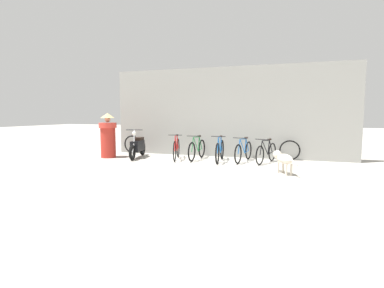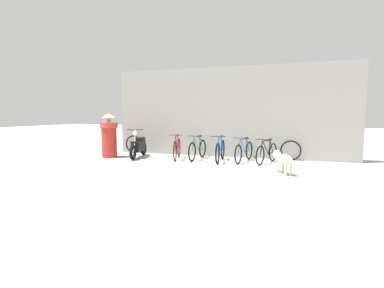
# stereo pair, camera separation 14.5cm
# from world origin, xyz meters

# --- Properties ---
(ground_plane) EXTENTS (60.00, 60.00, 0.00)m
(ground_plane) POSITION_xyz_m (0.00, 0.00, 0.00)
(ground_plane) COLOR #ADA89E
(shop_wall_back) EXTENTS (8.76, 0.20, 3.23)m
(shop_wall_back) POSITION_xyz_m (0.00, 3.55, 1.62)
(shop_wall_back) COLOR gray
(shop_wall_back) RESTS_ON ground
(bicycle_0) EXTENTS (0.55, 1.65, 0.87)m
(bicycle_0) POSITION_xyz_m (-1.51, 2.37, 0.36)
(bicycle_0) COLOR black
(bicycle_0) RESTS_ON ground
(bicycle_1) EXTENTS (0.46, 1.67, 0.84)m
(bicycle_1) POSITION_xyz_m (-0.82, 2.53, 0.34)
(bicycle_1) COLOR black
(bicycle_1) RESTS_ON ground
(bicycle_2) EXTENTS (0.46, 1.75, 0.87)m
(bicycle_2) POSITION_xyz_m (0.03, 2.36, 0.35)
(bicycle_2) COLOR black
(bicycle_2) RESTS_ON ground
(bicycle_3) EXTENTS (0.46, 1.68, 0.81)m
(bicycle_3) POSITION_xyz_m (0.77, 2.57, 0.34)
(bicycle_3) COLOR black
(bicycle_3) RESTS_ON ground
(bicycle_4) EXTENTS (0.59, 1.54, 0.79)m
(bicycle_4) POSITION_xyz_m (1.51, 2.54, 0.33)
(bicycle_4) COLOR black
(bicycle_4) RESTS_ON ground
(motorcycle) EXTENTS (0.59, 1.75, 1.03)m
(motorcycle) POSITION_xyz_m (-2.95, 2.25, 0.40)
(motorcycle) COLOR black
(motorcycle) RESTS_ON ground
(stray_dog) EXTENTS (0.68, 0.93, 0.58)m
(stray_dog) POSITION_xyz_m (2.07, 0.89, 0.39)
(stray_dog) COLOR beige
(stray_dog) RESTS_ON ground
(person_in_robes) EXTENTS (0.86, 0.86, 1.59)m
(person_in_robes) POSITION_xyz_m (-3.98, 1.96, 0.79)
(person_in_robes) COLOR #B72D23
(person_in_robes) RESTS_ON ground
(spare_tire_left) EXTENTS (0.68, 0.08, 0.68)m
(spare_tire_left) POSITION_xyz_m (2.21, 3.30, 0.34)
(spare_tire_left) COLOR black
(spare_tire_left) RESTS_ON ground
(spare_tire_right) EXTENTS (0.71, 0.06, 0.71)m
(spare_tire_right) POSITION_xyz_m (-3.77, 3.29, 0.35)
(spare_tire_right) COLOR black
(spare_tire_right) RESTS_ON ground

